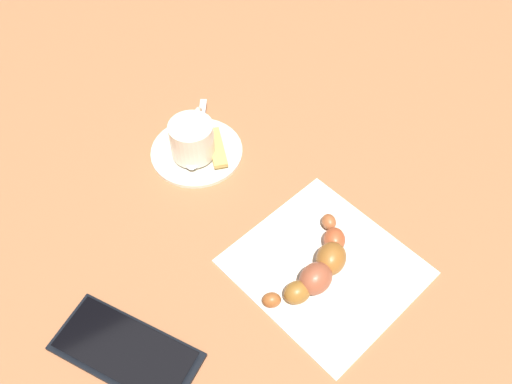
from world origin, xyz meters
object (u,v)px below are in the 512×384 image
(teaspoon, at_px, (195,146))
(cell_phone, at_px, (126,351))
(napkin, at_px, (325,267))
(espresso_cup, at_px, (192,138))
(croissant, at_px, (320,266))
(saucer, at_px, (197,150))
(sugar_packet, at_px, (220,146))

(teaspoon, relative_size, cell_phone, 0.71)
(napkin, bearing_deg, espresso_cup, -166.74)
(espresso_cup, xyz_separation_m, croissant, (0.23, 0.04, -0.02))
(teaspoon, height_order, cell_phone, teaspoon)
(teaspoon, bearing_deg, espresso_cup, -35.08)
(espresso_cup, relative_size, croissant, 0.53)
(croissant, bearing_deg, cell_phone, -96.40)
(espresso_cup, height_order, teaspoon, espresso_cup)
(saucer, height_order, sugar_packet, sugar_packet)
(saucer, height_order, cell_phone, same)
(sugar_packet, bearing_deg, napkin, -156.92)
(espresso_cup, relative_size, teaspoon, 0.61)
(sugar_packet, relative_size, croissant, 0.50)
(napkin, relative_size, croissant, 1.41)
(saucer, xyz_separation_m, cell_phone, (0.21, -0.19, 0.00))
(espresso_cup, xyz_separation_m, cell_phone, (0.21, -0.18, -0.03))
(napkin, bearing_deg, teaspoon, -168.16)
(napkin, bearing_deg, saucer, -168.27)
(teaspoon, relative_size, sugar_packet, 1.73)
(espresso_cup, bearing_deg, teaspoon, 144.92)
(croissant, bearing_deg, teaspoon, -171.11)
(espresso_cup, bearing_deg, sugar_packet, 70.93)
(teaspoon, relative_size, napkin, 0.61)
(saucer, distance_m, sugar_packet, 0.03)
(espresso_cup, bearing_deg, saucer, 127.41)
(teaspoon, distance_m, croissant, 0.24)
(sugar_packet, relative_size, napkin, 0.35)
(croissant, xyz_separation_m, cell_phone, (-0.02, -0.22, -0.01))
(teaspoon, xyz_separation_m, croissant, (0.24, 0.04, 0.01))
(teaspoon, bearing_deg, napkin, 11.84)
(saucer, bearing_deg, croissant, 8.75)
(sugar_packet, height_order, croissant, croissant)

